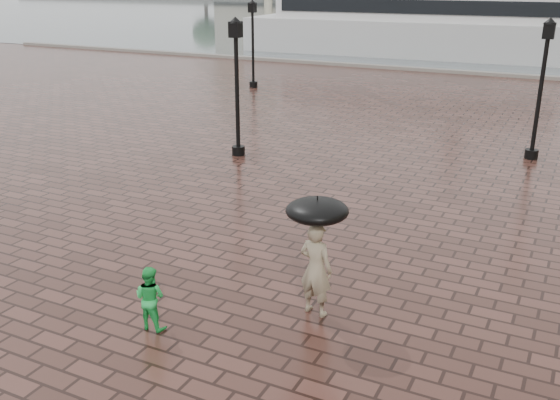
% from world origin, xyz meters
% --- Properties ---
extents(ground, '(300.00, 300.00, 0.00)m').
position_xyz_m(ground, '(0.00, 0.00, 0.00)').
color(ground, '#361E18').
rests_on(ground, ground).
extents(quay_edge, '(80.00, 0.60, 0.30)m').
position_xyz_m(quay_edge, '(0.00, 32.00, 0.00)').
color(quay_edge, slate).
rests_on(quay_edge, ground).
extents(street_lamps, '(15.44, 12.44, 4.40)m').
position_xyz_m(street_lamps, '(-5.00, 15.33, 2.33)').
color(street_lamps, black).
rests_on(street_lamps, ground).
extents(adult_pedestrian, '(0.70, 0.51, 1.77)m').
position_xyz_m(adult_pedestrian, '(0.54, 1.49, 0.88)').
color(adult_pedestrian, gray).
rests_on(adult_pedestrian, ground).
extents(child_pedestrian, '(0.58, 0.46, 1.16)m').
position_xyz_m(child_pedestrian, '(-1.82, -0.24, 0.58)').
color(child_pedestrian, green).
rests_on(child_pedestrian, ground).
extents(ferry_near, '(26.75, 7.32, 8.70)m').
position_xyz_m(ferry_near, '(-7.64, 40.05, 2.62)').
color(ferry_near, silver).
rests_on(ferry_near, ground).
extents(umbrella, '(1.10, 1.10, 1.16)m').
position_xyz_m(umbrella, '(0.54, 1.49, 2.00)').
color(umbrella, black).
rests_on(umbrella, ground).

